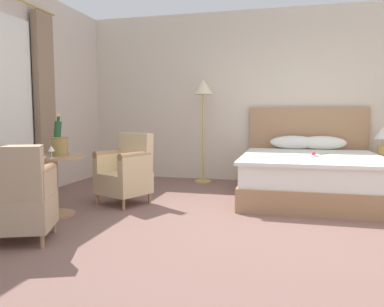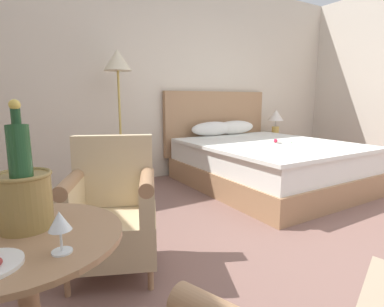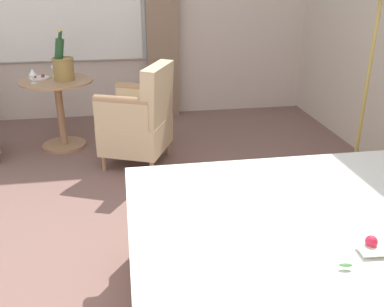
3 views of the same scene
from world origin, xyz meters
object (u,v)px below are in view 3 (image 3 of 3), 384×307
(side_table_round, at_px, (59,107))
(champagne_bucket, at_px, (63,65))
(armchair_by_window, at_px, (140,119))
(wine_glass_near_bucket, at_px, (54,66))
(wine_glass_near_edge, at_px, (32,73))
(snack_plate, at_px, (39,78))

(side_table_round, xyz_separation_m, champagne_bucket, (0.02, 0.08, 0.40))
(side_table_round, relative_size, armchair_by_window, 0.76)
(wine_glass_near_bucket, relative_size, wine_glass_near_edge, 1.05)
(side_table_round, height_order, wine_glass_near_bucket, wine_glass_near_bucket)
(wine_glass_near_bucket, xyz_separation_m, armchair_by_window, (0.68, 0.78, -0.36))
(snack_plate, relative_size, armchair_by_window, 0.21)
(wine_glass_near_bucket, distance_m, wine_glass_near_edge, 0.31)
(champagne_bucket, bearing_deg, armchair_by_window, 53.15)
(wine_glass_near_edge, xyz_separation_m, armchair_by_window, (0.42, 0.93, -0.35))
(wine_glass_near_bucket, bearing_deg, armchair_by_window, 48.67)
(snack_plate, bearing_deg, side_table_round, 61.33)
(champagne_bucket, relative_size, wine_glass_near_edge, 3.49)
(wine_glass_near_edge, bearing_deg, side_table_round, 119.74)
(wine_glass_near_bucket, distance_m, snack_plate, 0.18)
(side_table_round, bearing_deg, wine_glass_near_edge, -60.26)
(side_table_round, height_order, snack_plate, snack_plate)
(champagne_bucket, bearing_deg, side_table_round, -104.59)
(snack_plate, distance_m, armchair_by_window, 1.13)
(wine_glass_near_edge, relative_size, armchair_by_window, 0.15)
(wine_glass_near_edge, bearing_deg, wine_glass_near_bucket, 149.85)
(side_table_round, height_order, wine_glass_near_edge, wine_glass_near_edge)
(champagne_bucket, xyz_separation_m, wine_glass_near_edge, (0.08, -0.26, -0.04))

